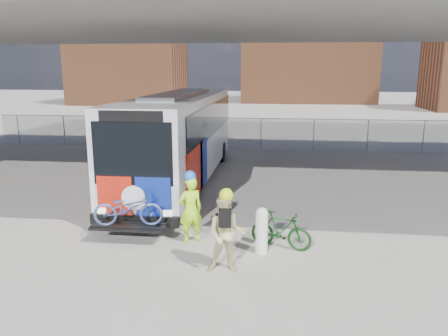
% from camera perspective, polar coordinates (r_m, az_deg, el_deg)
% --- Properties ---
extents(ground, '(160.00, 160.00, 0.00)m').
position_cam_1_polar(ground, '(14.03, -1.17, -6.28)').
color(ground, '#9E9991').
rests_on(ground, ground).
extents(bus, '(2.67, 13.01, 3.69)m').
position_cam_1_polar(bus, '(17.87, -5.72, 4.77)').
color(bus, silver).
rests_on(bus, ground).
extents(overpass, '(40.00, 16.00, 7.95)m').
position_cam_1_polar(overpass, '(17.34, 0.68, 19.29)').
color(overpass, '#605E59').
rests_on(overpass, ground).
extents(chainlink_fence, '(30.00, 0.06, 30.00)m').
position_cam_1_polar(chainlink_fence, '(25.39, 2.61, 5.64)').
color(chainlink_fence, gray).
rests_on(chainlink_fence, ground).
extents(brick_buildings, '(54.00, 22.00, 12.00)m').
position_cam_1_polar(brick_buildings, '(61.36, 6.45, 13.51)').
color(brick_buildings, brown).
rests_on(brick_buildings, ground).
extents(smokestack, '(2.20, 2.20, 25.00)m').
position_cam_1_polar(smokestack, '(69.65, 17.82, 18.76)').
color(smokestack, brown).
rests_on(smokestack, ground).
extents(bollard, '(0.32, 0.32, 1.21)m').
position_cam_1_polar(bollard, '(11.17, 4.93, -7.90)').
color(bollard, silver).
rests_on(bollard, ground).
extents(cyclist_hivis, '(0.79, 0.71, 1.98)m').
position_cam_1_polar(cyclist_hivis, '(11.75, -4.39, -5.23)').
color(cyclist_hivis, '#AFFF1A').
rests_on(cyclist_hivis, ground).
extents(cyclist_tan, '(0.93, 0.74, 2.00)m').
position_cam_1_polar(cyclist_tan, '(10.04, 0.29, -8.49)').
color(cyclist_tan, '#D1C886').
rests_on(cyclist_tan, ground).
extents(bike_parked, '(1.70, 0.96, 0.99)m').
position_cam_1_polar(bike_parked, '(11.55, 7.43, -8.06)').
color(bike_parked, '#123B14').
rests_on(bike_parked, ground).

